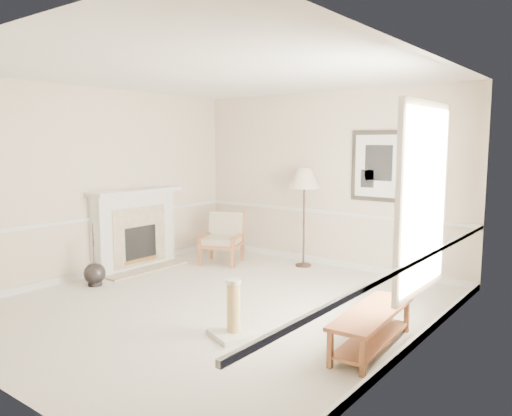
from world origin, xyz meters
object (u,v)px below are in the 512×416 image
Objects in this scene: floor_vase at (95,274)px; floor_lamp at (304,181)px; armchair at (223,235)px; scratching_post at (234,319)px; bench at (372,323)px.

floor_lamp is (1.78, 2.83, 1.26)m from floor_vase.
floor_lamp is (1.27, 0.59, 0.96)m from armchair.
floor_lamp reaches higher than floor_vase.
armchair is 3.41m from scratching_post.
floor_vase reaches higher than scratching_post.
scratching_post is at bearing -70.18° from armchair.
floor_vase is at bearing -174.93° from bench.
bench is (3.63, -1.87, -0.20)m from armchair.
floor_lamp reaches higher than bench.
scratching_post is at bearing -154.96° from bench.
bench is at bearing -46.22° from floor_lamp.
armchair is (0.51, 2.24, 0.30)m from floor_vase.
bench is at bearing 25.04° from scratching_post.
armchair is at bearing -155.14° from floor_lamp.
bench is (2.36, -2.46, -1.17)m from floor_lamp.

